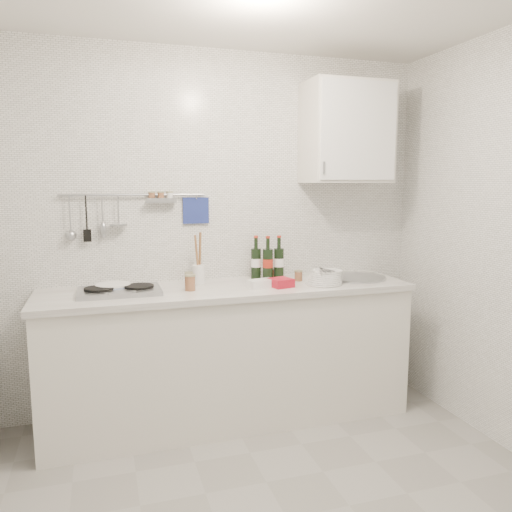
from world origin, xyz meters
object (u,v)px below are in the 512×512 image
Objects in this scene: plate_stack_sink at (325,277)px; wine_bottles at (268,258)px; plate_stack_hob at (112,288)px; utensil_crock at (199,271)px; wall_cabinet at (347,133)px.

wine_bottles is at bearing 141.25° from plate_stack_sink.
plate_stack_hob is 0.58m from utensil_crock.
plate_stack_hob is at bearing 172.48° from plate_stack_sink.
plate_stack_sink is at bearing -38.75° from wine_bottles.
wall_cabinet is at bearing 1.46° from plate_stack_hob.
plate_stack_sink is (1.39, -0.18, 0.02)m from plate_stack_hob.
plate_stack_sink reaches higher than plate_stack_hob.
utensil_crock is at bearing 179.56° from wine_bottles.
wall_cabinet is at bearing -2.10° from utensil_crock.
wall_cabinet reaches higher than wine_bottles.
utensil_crock is at bearing 162.04° from plate_stack_sink.
plate_stack_hob is (-1.64, -0.04, -1.01)m from wall_cabinet.
wall_cabinet reaches higher than plate_stack_sink.
utensil_crock is (0.57, 0.08, 0.06)m from plate_stack_hob.
wall_cabinet is 1.93m from plate_stack_hob.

